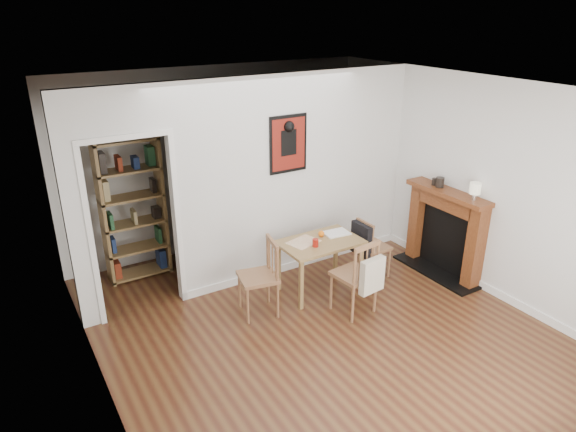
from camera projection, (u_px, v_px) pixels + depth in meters
ground at (320, 328)px, 5.71m from camera, size 5.20×5.20×0.00m
room_shell at (267, 183)px, 6.33m from camera, size 5.20×5.20×5.20m
dining_table at (320, 247)px, 6.27m from camera, size 0.99×0.63×0.67m
chair_left at (258, 278)px, 5.83m from camera, size 0.54×0.54×0.91m
chair_right at (372, 247)px, 6.67m from camera, size 0.46×0.41×0.81m
chair_front at (355, 275)px, 5.86m from camera, size 0.52×0.57×0.93m
bookshelf at (133, 210)px, 6.50m from camera, size 0.79×0.31×1.87m
fireplace at (446, 229)px, 6.71m from camera, size 0.45×1.25×1.16m
red_glass at (315, 243)px, 6.08m from camera, size 0.07×0.07×0.10m
orange_fruit at (321, 234)px, 6.34m from camera, size 0.08×0.08×0.08m
placemat at (304, 242)px, 6.21m from camera, size 0.43×0.36×0.00m
notebook at (336, 233)px, 6.44m from camera, size 0.33×0.26×0.02m
mantel_lamp at (475, 189)px, 6.12m from camera, size 0.13×0.13×0.21m
ceramic_jar_a at (440, 182)px, 6.57m from camera, size 0.11×0.11×0.13m
ceramic_jar_b at (435, 182)px, 6.66m from camera, size 0.07×0.07×0.09m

